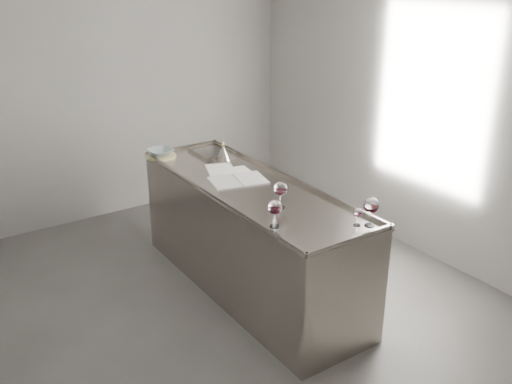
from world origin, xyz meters
TOP-DOWN VIEW (x-y plane):
  - room_shell at (0.00, 0.00)m, footprint 4.54×5.04m
  - counter at (0.50, 0.30)m, footprint 0.77×2.42m
  - wine_glass_left at (0.22, -0.43)m, footprint 0.10×0.10m
  - wine_glass_middle at (0.45, -0.19)m, footprint 0.10×0.10m
  - wine_glass_right at (0.78, -0.78)m, footprint 0.11×0.11m
  - wine_glass_small at (0.71, -0.73)m, footprint 0.06×0.06m
  - notebook at (0.48, 0.45)m, footprint 0.51×0.41m
  - loose_paper_top at (0.61, 0.62)m, footprint 0.24×0.31m
  - loose_paper_under at (0.50, 0.76)m, footprint 0.33×0.39m
  - trivet at (0.22, 1.38)m, footprint 0.28×0.28m
  - ceramic_bowl at (0.23, 1.38)m, footprint 0.24×0.24m
  - wine_funnel at (0.66, 0.98)m, footprint 0.13×0.13m

SIDE VIEW (x-z plane):
  - counter at x=0.50m, z-range -0.01..0.96m
  - loose_paper_top at x=0.61m, z-range 0.94..0.94m
  - loose_paper_under at x=0.50m, z-range 0.94..0.95m
  - notebook at x=0.48m, z-range 0.94..0.96m
  - trivet at x=0.22m, z-range 0.94..0.96m
  - ceramic_bowl at x=0.23m, z-range 0.96..1.02m
  - wine_funnel at x=0.66m, z-range 0.90..1.09m
  - wine_glass_small at x=0.71m, z-range 0.97..1.09m
  - wine_glass_left at x=0.22m, z-range 0.98..1.17m
  - wine_glass_middle at x=0.45m, z-range 0.98..1.18m
  - wine_glass_right at x=0.78m, z-range 0.98..1.19m
  - room_shell at x=0.00m, z-range -0.02..2.82m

